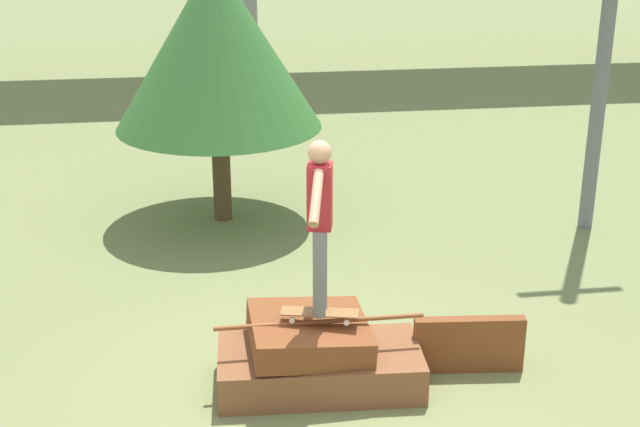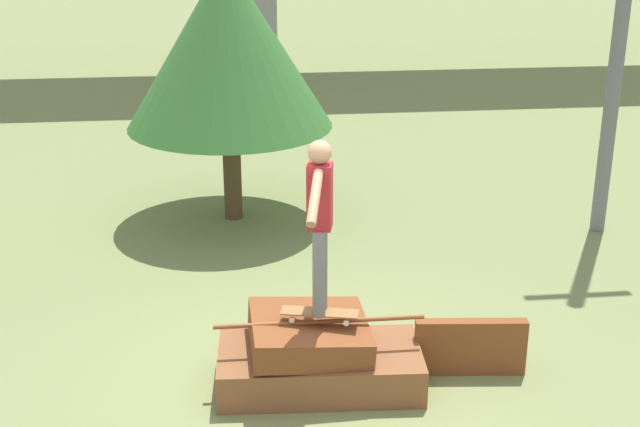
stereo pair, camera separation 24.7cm
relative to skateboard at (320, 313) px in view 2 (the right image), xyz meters
name	(u,v)px [view 2 (the right image)]	position (x,y,z in m)	size (l,w,h in m)	color
ground_plane	(320,385)	(0.00, 0.00, -0.79)	(80.00, 80.00, 0.00)	olive
scrap_pile	(316,357)	(-0.03, 0.03, -0.49)	(2.03, 1.16, 0.71)	brown
scrap_plank_loose	(470,347)	(1.51, 0.07, -0.50)	(1.11, 0.24, 0.58)	brown
skateboard	(320,313)	(0.00, 0.00, 0.00)	(0.76, 0.35, 0.09)	brown
skater	(320,215)	(0.00, 0.00, 1.00)	(0.38, 1.28, 1.69)	slate
tree_behind_left	(228,44)	(-0.76, 4.71, 1.75)	(2.88, 2.88, 3.70)	#4C3823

